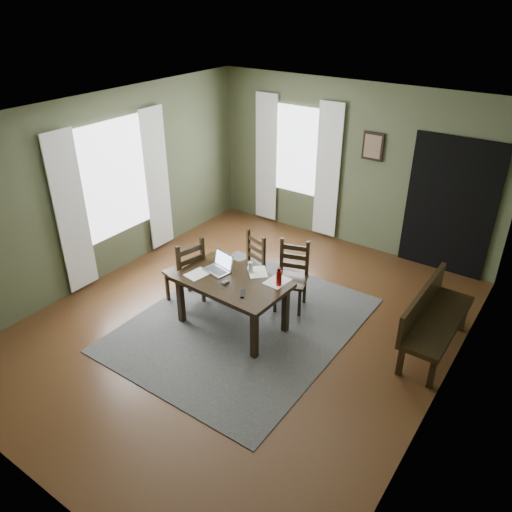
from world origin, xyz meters
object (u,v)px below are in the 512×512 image
Objects in this scene: dining_table at (232,286)px; water_bottle at (279,277)px; chair_end at (186,272)px; chair_back_left at (249,266)px; laptop at (220,266)px; chair_back_right at (292,277)px; bench at (432,315)px.

dining_table is 5.95× the size of water_bottle.
chair_back_left is (0.55, 0.71, -0.05)m from chair_end.
chair_end is 2.65× the size of laptop.
chair_back_right is 0.72m from water_bottle.
chair_back_right reaches higher than chair_back_left.
dining_table is at bearing -53.55° from chair_back_left.
dining_table is 1.41× the size of chair_end.
chair_back_left is at bearing 166.86° from chair_back_right.
chair_back_right is at bearing 20.70° from chair_back_left.
chair_back_right reaches higher than water_bottle.
chair_back_left is at bearing 94.87° from bench.
chair_end is 1.11× the size of chair_back_left.
chair_end is 1.44m from chair_back_right.
bench is at bearing -13.51° from chair_back_right.
laptop reaches higher than chair_back_left.
chair_end is 1.06× the size of chair_back_right.
dining_table is 0.96× the size of bench.
water_bottle is at bearing 111.10° from chair_end.
bench is (1.86, 0.16, 0.03)m from chair_back_right.
chair_end reaches higher than bench.
dining_table is 2.45m from bench.
water_bottle is (0.82, 0.12, 0.05)m from laptop.
chair_back_left is at bearing 113.11° from dining_table.
chair_back_left is at bearing 147.17° from water_bottle.
water_bottle is at bearing 114.29° from bench.
chair_back_left is 0.74m from laptop.
chair_back_right is (1.22, 0.77, -0.03)m from chair_end.
chair_back_left is at bearing 156.79° from chair_end.
chair_end is at bearing 106.75° from bench.
chair_back_right is 2.49× the size of laptop.
chair_end is at bearing -163.98° from laptop.
laptop is (-0.65, -0.73, 0.30)m from chair_back_right.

